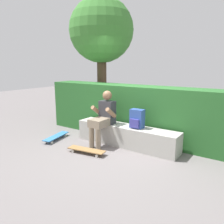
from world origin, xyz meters
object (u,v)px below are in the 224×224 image
(bench_main, at_px, (126,136))
(backpack_on_bench, at_px, (137,119))
(person_skater, at_px, (103,116))
(skateboard_beside_bench, at_px, (56,136))
(skateboard_near_person, at_px, (86,150))

(bench_main, relative_size, backpack_on_bench, 5.97)
(person_skater, xyz_separation_m, skateboard_beside_bench, (-1.13, -0.39, -0.58))
(person_skater, relative_size, skateboard_near_person, 1.47)
(skateboard_near_person, bearing_deg, backpack_on_bench, 50.66)
(person_skater, relative_size, skateboard_beside_bench, 1.46)
(skateboard_beside_bench, bearing_deg, bench_main, 20.70)
(bench_main, xyz_separation_m, skateboard_near_person, (-0.42, -0.85, -0.15))
(bench_main, distance_m, backpack_on_bench, 0.50)
(bench_main, bearing_deg, skateboard_near_person, -116.43)
(skateboard_beside_bench, height_order, backpack_on_bench, backpack_on_bench)
(backpack_on_bench, bearing_deg, person_skater, -164.49)
(skateboard_beside_bench, bearing_deg, person_skater, 19.04)
(bench_main, height_order, skateboard_near_person, bench_main)
(skateboard_near_person, height_order, backpack_on_bench, backpack_on_bench)
(person_skater, distance_m, skateboard_beside_bench, 1.33)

